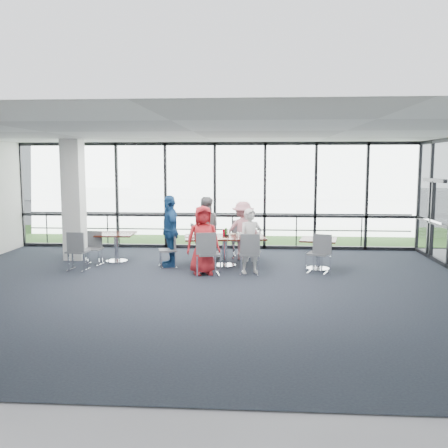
# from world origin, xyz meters

# --- Properties ---
(floor) EXTENTS (12.00, 10.00, 0.02)m
(floor) POSITION_xyz_m (0.00, 0.00, -0.01)
(floor) COLOR #1D1F2C
(floor) RESTS_ON ground
(ceiling) EXTENTS (12.00, 10.00, 0.04)m
(ceiling) POSITION_xyz_m (0.00, 0.00, 3.20)
(ceiling) COLOR white
(ceiling) RESTS_ON ground
(wall_front) EXTENTS (12.00, 0.10, 3.20)m
(wall_front) POSITION_xyz_m (0.00, -5.00, 1.60)
(wall_front) COLOR silver
(wall_front) RESTS_ON ground
(curtain_wall_back) EXTENTS (12.00, 0.10, 3.20)m
(curtain_wall_back) POSITION_xyz_m (0.00, 5.00, 1.60)
(curtain_wall_back) COLOR white
(curtain_wall_back) RESTS_ON ground
(exit_door) EXTENTS (0.12, 1.60, 2.10)m
(exit_door) POSITION_xyz_m (6.00, 3.75, 1.05)
(exit_door) COLOR black
(exit_door) RESTS_ON ground
(structural_column) EXTENTS (0.50, 0.50, 3.20)m
(structural_column) POSITION_xyz_m (-3.60, 3.00, 1.60)
(structural_column) COLOR silver
(structural_column) RESTS_ON ground
(apron) EXTENTS (80.00, 70.00, 0.02)m
(apron) POSITION_xyz_m (0.00, 10.00, -0.02)
(apron) COLOR slate
(apron) RESTS_ON ground
(grass_strip) EXTENTS (80.00, 5.00, 0.01)m
(grass_strip) POSITION_xyz_m (0.00, 8.00, 0.01)
(grass_strip) COLOR #366328
(grass_strip) RESTS_ON ground
(hangar_main) EXTENTS (24.00, 10.00, 6.00)m
(hangar_main) POSITION_xyz_m (4.00, 32.00, 3.00)
(hangar_main) COLOR silver
(hangar_main) RESTS_ON ground
(hangar_aux) EXTENTS (10.00, 6.00, 4.00)m
(hangar_aux) POSITION_xyz_m (-18.00, 28.00, 2.00)
(hangar_aux) COLOR silver
(hangar_aux) RESTS_ON ground
(guard_rail) EXTENTS (12.00, 0.06, 0.06)m
(guard_rail) POSITION_xyz_m (0.00, 5.60, 0.50)
(guard_rail) COLOR #2D2D33
(guard_rail) RESTS_ON ground
(main_table) EXTENTS (2.12, 1.37, 0.75)m
(main_table) POSITION_xyz_m (0.48, 2.39, 0.63)
(main_table) COLOR #34110E
(main_table) RESTS_ON ground
(side_table_left) EXTENTS (0.97, 0.97, 0.75)m
(side_table_left) POSITION_xyz_m (-2.40, 2.74, 0.64)
(side_table_left) COLOR #34110E
(side_table_left) RESTS_ON ground
(side_table_right) EXTENTS (1.00, 1.00, 0.75)m
(side_table_right) POSITION_xyz_m (2.78, 2.13, 0.63)
(side_table_right) COLOR #34110E
(side_table_right) RESTS_ON ground
(diner_near_left) EXTENTS (0.90, 0.71, 1.60)m
(diner_near_left) POSITION_xyz_m (0.04, 1.40, 0.80)
(diner_near_left) COLOR red
(diner_near_left) RESTS_ON ground
(diner_near_right) EXTENTS (0.67, 0.59, 1.52)m
(diner_near_right) POSITION_xyz_m (1.14, 1.59, 0.76)
(diner_near_right) COLOR silver
(diner_near_right) RESTS_ON ground
(diner_far_left) EXTENTS (0.87, 0.60, 1.69)m
(diner_far_left) POSITION_xyz_m (-0.10, 3.19, 0.84)
(diner_far_left) COLOR slate
(diner_far_left) RESTS_ON ground
(diner_far_right) EXTENTS (1.04, 0.59, 1.56)m
(diner_far_right) POSITION_xyz_m (0.91, 3.27, 0.78)
(diner_far_right) COLOR #D38590
(diner_far_right) RESTS_ON ground
(diner_end) EXTENTS (0.91, 1.18, 1.79)m
(diner_end) POSITION_xyz_m (-0.89, 2.24, 0.89)
(diner_end) COLOR #1E4E89
(diner_end) RESTS_ON ground
(chair_main_nl) EXTENTS (0.57, 0.57, 0.99)m
(chair_main_nl) POSITION_xyz_m (0.18, 1.33, 0.49)
(chair_main_nl) COLOR slate
(chair_main_nl) RESTS_ON ground
(chair_main_nr) EXTENTS (0.48, 0.48, 0.95)m
(chair_main_nr) POSITION_xyz_m (1.12, 1.46, 0.47)
(chair_main_nr) COLOR slate
(chair_main_nr) RESTS_ON ground
(chair_main_fl) EXTENTS (0.48, 0.48, 0.95)m
(chair_main_fl) POSITION_xyz_m (-0.12, 3.26, 0.48)
(chair_main_fl) COLOR slate
(chair_main_fl) RESTS_ON ground
(chair_main_fr) EXTENTS (0.53, 0.53, 0.99)m
(chair_main_fr) POSITION_xyz_m (0.86, 3.42, 0.49)
(chair_main_fr) COLOR slate
(chair_main_fr) RESTS_ON ground
(chair_main_end) EXTENTS (0.52, 0.52, 0.86)m
(chair_main_end) POSITION_xyz_m (-0.93, 2.11, 0.43)
(chair_main_end) COLOR slate
(chair_main_end) RESTS_ON ground
(chair_spare_la) EXTENTS (0.51, 0.51, 0.93)m
(chair_spare_la) POSITION_xyz_m (-3.01, 1.59, 0.47)
(chair_spare_la) COLOR slate
(chair_spare_la) RESTS_ON ground
(chair_spare_lb) EXTENTS (0.44, 0.44, 0.83)m
(chair_spare_lb) POSITION_xyz_m (-2.85, 2.26, 0.41)
(chair_spare_lb) COLOR slate
(chair_spare_lb) RESTS_ON ground
(chair_spare_r) EXTENTS (0.58, 0.58, 0.93)m
(chair_spare_r) POSITION_xyz_m (2.72, 1.71, 0.46)
(chair_spare_r) COLOR slate
(chair_spare_r) RESTS_ON ground
(plate_nl) EXTENTS (0.27, 0.27, 0.01)m
(plate_nl) POSITION_xyz_m (-0.03, 2.00, 0.76)
(plate_nl) COLOR white
(plate_nl) RESTS_ON main_table
(plate_nr) EXTENTS (0.28, 0.28, 0.01)m
(plate_nr) POSITION_xyz_m (1.17, 2.10, 0.76)
(plate_nr) COLOR white
(plate_nr) RESTS_ON main_table
(plate_fl) EXTENTS (0.26, 0.26, 0.01)m
(plate_fl) POSITION_xyz_m (-0.08, 2.67, 0.76)
(plate_fl) COLOR white
(plate_fl) RESTS_ON main_table
(plate_fr) EXTENTS (0.26, 0.26, 0.01)m
(plate_fr) POSITION_xyz_m (0.87, 2.76, 0.76)
(plate_fr) COLOR white
(plate_fr) RESTS_ON main_table
(plate_end) EXTENTS (0.26, 0.26, 0.01)m
(plate_end) POSITION_xyz_m (-0.41, 2.31, 0.76)
(plate_end) COLOR white
(plate_end) RESTS_ON main_table
(tumbler_a) EXTENTS (0.08, 0.08, 0.15)m
(tumbler_a) POSITION_xyz_m (0.22, 2.12, 0.83)
(tumbler_a) COLOR white
(tumbler_a) RESTS_ON main_table
(tumbler_b) EXTENTS (0.07, 0.07, 0.14)m
(tumbler_b) POSITION_xyz_m (0.81, 2.23, 0.82)
(tumbler_b) COLOR white
(tumbler_b) RESTS_ON main_table
(tumbler_c) EXTENTS (0.07, 0.07, 0.14)m
(tumbler_c) POSITION_xyz_m (0.53, 2.68, 0.82)
(tumbler_c) COLOR white
(tumbler_c) RESTS_ON main_table
(tumbler_d) EXTENTS (0.07, 0.07, 0.15)m
(tumbler_d) POSITION_xyz_m (-0.24, 2.16, 0.82)
(tumbler_d) COLOR white
(tumbler_d) RESTS_ON main_table
(menu_a) EXTENTS (0.36, 0.34, 0.00)m
(menu_a) POSITION_xyz_m (0.42, 1.97, 0.75)
(menu_a) COLOR silver
(menu_a) RESTS_ON main_table
(menu_b) EXTENTS (0.37, 0.33, 0.00)m
(menu_b) POSITION_xyz_m (1.30, 2.21, 0.75)
(menu_b) COLOR silver
(menu_b) RESTS_ON main_table
(menu_c) EXTENTS (0.32, 0.33, 0.00)m
(menu_c) POSITION_xyz_m (0.60, 2.83, 0.75)
(menu_c) COLOR silver
(menu_c) RESTS_ON main_table
(condiment_caddy) EXTENTS (0.10, 0.07, 0.04)m
(condiment_caddy) POSITION_xyz_m (0.53, 2.40, 0.77)
(condiment_caddy) COLOR black
(condiment_caddy) RESTS_ON main_table
(ketchup_bottle) EXTENTS (0.06, 0.06, 0.18)m
(ketchup_bottle) POSITION_xyz_m (0.45, 2.42, 0.84)
(ketchup_bottle) COLOR #950014
(ketchup_bottle) RESTS_ON main_table
(green_bottle) EXTENTS (0.05, 0.05, 0.20)m
(green_bottle) POSITION_xyz_m (0.50, 2.50, 0.85)
(green_bottle) COLOR #257727
(green_bottle) RESTS_ON main_table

